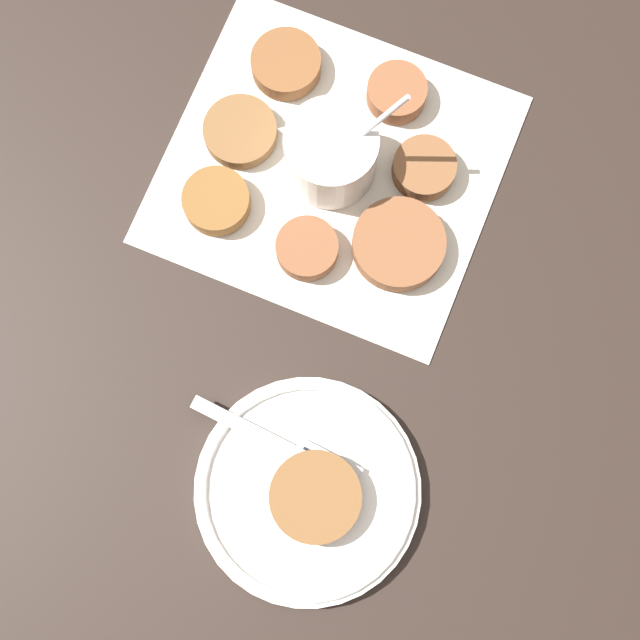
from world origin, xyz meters
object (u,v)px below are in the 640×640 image
sauce_bowl (331,155)px  serving_plate (308,490)px  fritter_on_plate (315,497)px  fork (292,452)px

sauce_bowl → serving_plate: 0.30m
serving_plate → fritter_on_plate: 0.02m
sauce_bowl → fork: 0.27m
serving_plate → fork: (0.02, -0.03, 0.01)m
serving_plate → fork: 0.04m
fork → sauce_bowl: bearing=-79.8°
serving_plate → fork: bearing=-50.7°
fritter_on_plate → fork: 0.04m
sauce_bowl → fork: bearing=100.2°
sauce_bowl → serving_plate: bearing=103.5°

